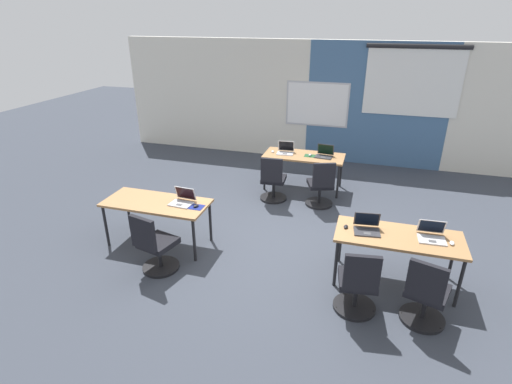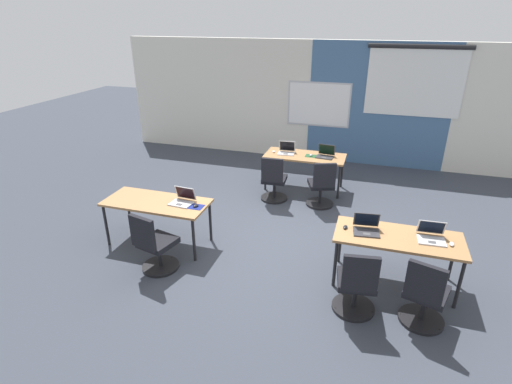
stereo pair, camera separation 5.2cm
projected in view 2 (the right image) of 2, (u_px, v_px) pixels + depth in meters
ground_plane at (277, 240)px, 6.37m from camera, size 24.00×24.00×0.00m
back_wall_assembly at (324, 102)px, 9.43m from camera, size 10.00×0.27×2.80m
desk_near_left at (157, 205)px, 6.05m from camera, size 1.60×0.70×0.72m
desk_near_right at (398, 240)px, 5.10m from camera, size 1.60×0.70×0.72m
desk_far_center at (305, 158)px, 8.01m from camera, size 1.60×0.70×0.72m
laptop_far_left at (286, 151)px, 8.08m from camera, size 0.35×0.30×0.23m
mouse_far_left at (274, 152)px, 8.15m from camera, size 0.08×0.11×0.03m
chair_far_left at (274, 182)px, 7.58m from camera, size 0.52×0.55×0.92m
laptop_near_right_inner at (366, 228)px, 5.17m from camera, size 0.37×0.34×0.23m
mouse_near_right_inner at (345, 227)px, 5.26m from camera, size 0.06×0.10×0.03m
chair_near_right_inner at (356, 287)px, 4.68m from camera, size 0.52×0.57×0.92m
laptop_far_right at (325, 154)px, 7.88m from camera, size 0.36×0.31×0.24m
mousepad_far_right at (311, 156)px, 7.94m from camera, size 0.22×0.19×0.00m
mouse_far_right at (311, 155)px, 7.93m from camera, size 0.06×0.10×0.03m
chair_far_right at (321, 188)px, 7.35m from camera, size 0.56×0.61×0.92m
laptop_near_left_inner at (182, 200)px, 5.95m from camera, size 0.35×0.32×0.23m
mousepad_near_left_inner at (196, 207)px, 5.85m from camera, size 0.22×0.19×0.00m
mouse_near_left_inner at (196, 206)px, 5.84m from camera, size 0.08×0.11×0.03m
chair_near_left_inner at (155, 247)px, 5.48m from camera, size 0.53×0.58×0.92m
laptop_near_right_end at (431, 236)px, 4.99m from camera, size 0.35×0.33×0.23m
mouse_near_right_end at (452, 244)px, 4.87m from camera, size 0.07×0.11×0.03m
chair_near_right_end at (424, 298)px, 4.49m from camera, size 0.56×0.61×0.92m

